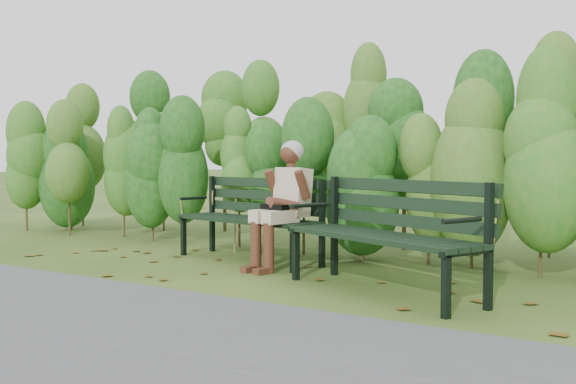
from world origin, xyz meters
The scene contains 7 objects.
ground centered at (0.00, 0.00, 0.00)m, with size 80.00×80.00×0.00m, color #264A15.
footpath centered at (0.00, -2.20, 0.01)m, with size 60.00×2.50×0.01m, color #474749.
hedge_band centered at (0.00, 1.86, 1.26)m, with size 11.04×1.67×2.42m.
leaf_litter centered at (0.26, -0.17, 0.00)m, with size 6.03×2.14×0.01m.
bench_left centered at (-0.67, 0.75, 0.51)m, with size 1.79×0.86×0.86m.
bench_right centered at (1.21, -0.02, 0.53)m, with size 1.89×1.22×0.90m.
seated_woman centered at (-0.13, 0.47, 0.70)m, with size 0.51×0.75×1.24m.
Camera 1 is at (3.44, -4.92, 1.08)m, focal length 42.00 mm.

